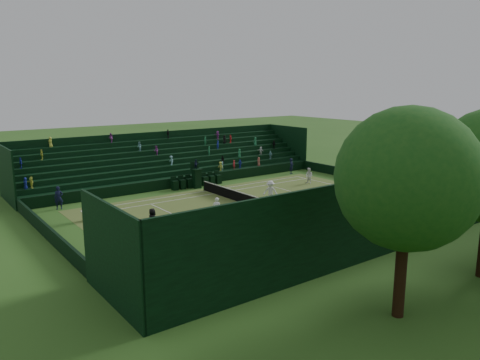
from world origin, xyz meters
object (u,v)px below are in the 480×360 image
Objects in this scene: tennis_net at (240,197)px; player_far_east at (270,192)px; player_near_east at (217,210)px; player_near_west at (86,209)px; player_far_west at (309,176)px; umpire_chair at (196,176)px.

player_far_east reaches higher than tennis_net.
player_near_west is at bearing 20.03° from player_near_east.
player_far_west is at bearing 70.77° from player_far_east.
player_near_west is (-2.48, -12.37, 0.39)m from tennis_net.
player_far_west reaches higher than tennis_net.
player_near_east is (10.75, -4.76, -0.28)m from umpire_chair.
player_near_east is (3.50, -4.69, 0.40)m from tennis_net.
player_near_west is 15.06m from player_far_east.
umpire_chair is at bearing -126.79° from player_far_west.
tennis_net is at bearing -166.93° from player_far_east.
umpire_chair reaches higher than tennis_net.
umpire_chair is 11.48m from player_far_west.
player_near_east is 1.13× the size of player_far_west.
tennis_net is 12.62m from player_near_west.
tennis_net is 7.10× the size of player_far_west.
umpire_chair is at bearing -55.91° from player_near_east.
player_near_west reaches higher than tennis_net.
tennis_net is 10.51m from player_far_west.
player_far_west is (-5.57, 15.00, -0.11)m from player_near_east.
umpire_chair reaches higher than player_near_east.
player_far_east is at bearing -76.42° from player_far_west.
player_near_east is at bearing -23.89° from umpire_chair.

